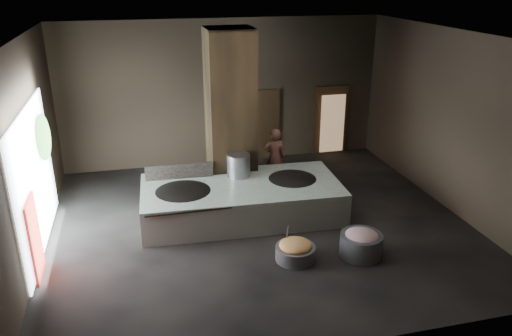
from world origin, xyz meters
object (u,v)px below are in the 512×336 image
object	(u,v)px
cook	(275,157)
wok_left	(183,195)
wok_right	(292,182)
hearth_platform	(241,200)
stock_pot	(238,166)
meat_basin	(361,245)
veg_basin	(295,253)

from	to	relation	value
cook	wok_left	bearing A→B (deg)	39.21
wok_left	wok_right	xyz separation A→B (m)	(2.80, 0.10, 0.00)
hearth_platform	stock_pot	world-z (taller)	stock_pot
stock_pot	meat_basin	xyz separation A→B (m)	(2.06, -3.04, -0.88)
hearth_platform	cook	bearing A→B (deg)	53.99
cook	meat_basin	world-z (taller)	cook
wok_right	stock_pot	world-z (taller)	stock_pot
wok_left	stock_pot	distance (m)	1.66
cook	stock_pot	bearing A→B (deg)	48.48
hearth_platform	wok_left	world-z (taller)	wok_left
hearth_platform	stock_pot	xyz separation A→B (m)	(0.05, 0.55, 0.70)
cook	veg_basin	distance (m)	4.10
veg_basin	hearth_platform	bearing A→B (deg)	106.14
hearth_platform	wok_right	world-z (taller)	wok_right
veg_basin	wok_right	bearing A→B (deg)	74.06
wok_left	wok_right	world-z (taller)	wok_left
cook	veg_basin	world-z (taller)	cook
hearth_platform	wok_right	distance (m)	1.39
wok_left	cook	distance (m)	3.28
wok_left	cook	world-z (taller)	cook
hearth_platform	meat_basin	xyz separation A→B (m)	(2.11, -2.49, -0.18)
meat_basin	veg_basin	bearing A→B (deg)	173.20
cook	meat_basin	xyz separation A→B (m)	(0.77, -4.16, -0.60)
meat_basin	wok_left	bearing A→B (deg)	145.53
wok_right	wok_left	bearing A→B (deg)	-177.95
wok_right	meat_basin	bearing A→B (deg)	-73.36
wok_left	wok_right	size ratio (longest dim) A/B	1.07
wok_left	meat_basin	world-z (taller)	wok_left
wok_right	veg_basin	distance (m)	2.54
wok_left	wok_right	bearing A→B (deg)	2.05
veg_basin	meat_basin	world-z (taller)	meat_basin
hearth_platform	stock_pot	size ratio (longest dim) A/B	7.67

